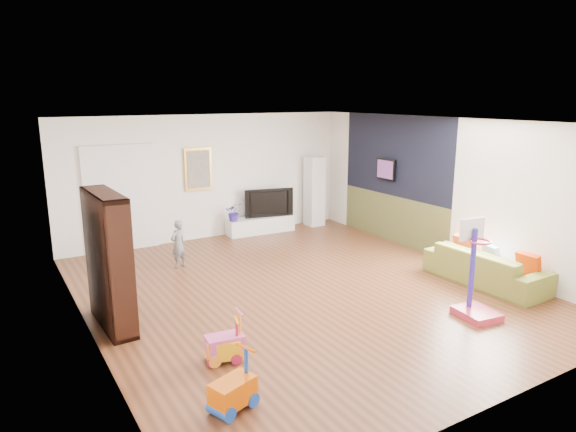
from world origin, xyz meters
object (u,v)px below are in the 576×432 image
media_console (261,225)px  bookshelf (109,261)px  basketball_hoop (480,270)px  sofa (486,267)px

media_console → bookshelf: (-4.05, -3.26, 0.75)m
media_console → basketball_hoop: 5.73m
basketball_hoop → sofa: bearing=42.2°
bookshelf → sofa: bearing=-17.5°
media_console → bookshelf: size_ratio=0.85×
media_console → sofa: sofa is taller
bookshelf → basketball_hoop: 5.11m
bookshelf → basketball_hoop: bearing=-30.2°
basketball_hoop → bookshelf: bearing=159.6°
media_console → sofa: bearing=-68.6°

